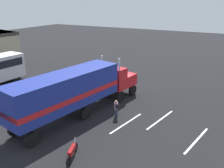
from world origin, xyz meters
TOP-DOWN VIEW (x-y plane):
  - ground_plane at (0.00, 0.00)m, footprint 120.00×120.00m
  - lane_stripe_near at (-5.28, -3.50)m, footprint 4.35×0.98m
  - lane_stripe_mid at (-3.34, -5.82)m, footprint 4.34×1.03m
  - lane_stripe_far at (-5.21, -9.16)m, footprint 4.34×1.03m
  - semi_truck at (-5.99, 1.01)m, footprint 14.37×5.10m
  - person_bystander at (-4.76, -2.26)m, footprint 0.42×0.48m
  - motorcycle at (-11.21, -2.38)m, footprint 2.03×0.78m

SIDE VIEW (x-z plane):
  - ground_plane at x=0.00m, z-range 0.00..0.00m
  - lane_stripe_near at x=-5.28m, z-range 0.00..0.01m
  - lane_stripe_mid at x=-3.34m, z-range 0.00..0.01m
  - lane_stripe_far at x=-5.21m, z-range 0.00..0.01m
  - motorcycle at x=-11.21m, z-range -0.08..1.04m
  - person_bystander at x=-4.76m, z-range 0.08..1.71m
  - semi_truck at x=-5.99m, z-range 0.27..4.77m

